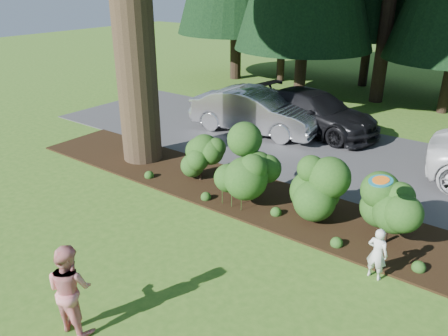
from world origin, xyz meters
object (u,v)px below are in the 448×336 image
Objects in this scene: car_silver_wagon at (255,111)px; frisbee at (381,181)px; child at (377,254)px; car_dark_suv at (313,112)px; adult at (70,288)px.

car_silver_wagon is 10.89× the size of frisbee.
child is (6.76, -6.04, -0.30)m from car_silver_wagon.
car_silver_wagon is 4.49× the size of child.
child is 1.44m from frisbee.
car_silver_wagon reaches higher than car_dark_suv.
child is 0.69× the size of adult.
child is (5.05, -7.47, -0.24)m from car_dark_suv.
adult is (1.46, -11.83, 0.01)m from car_dark_suv.
car_silver_wagon is at bearing 138.61° from frisbee.
car_silver_wagon reaches higher than adult.
car_dark_suv is 3.27× the size of adult.
car_silver_wagon is at bearing -78.78° from adult.
frisbee is (4.83, -7.19, 1.15)m from car_dark_suv.
child is 2.42× the size of frisbee.
frisbee is (3.37, 4.64, 1.14)m from adult.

